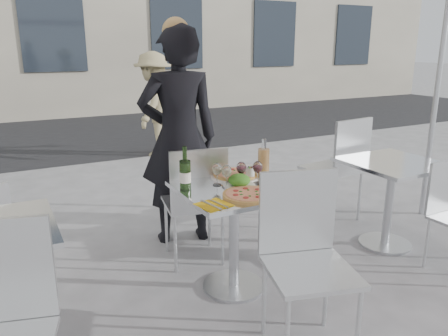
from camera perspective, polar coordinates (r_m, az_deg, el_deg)
name	(u,v)px	position (r m, az deg, el deg)	size (l,w,h in m)	color
ground	(234,287)	(3.24, 1.27, -15.28)	(80.00, 80.00, 0.00)	slate
street_asphalt	(76,133)	(9.19, -18.75, 4.35)	(24.00, 5.00, 0.00)	black
main_table	(234,217)	(3.00, 1.34, -6.41)	(0.72, 0.72, 0.75)	#B7BABF
side_table_right	(391,186)	(3.91, 20.96, -2.17)	(0.72, 0.72, 0.75)	#B7BABF
chair_far	(196,196)	(3.33, -3.69, -3.69)	(0.50, 0.51, 0.96)	silver
chair_near	(304,247)	(2.50, 10.43, -10.09)	(0.56, 0.57, 1.00)	silver
side_chair_rfar	(341,162)	(4.28, 15.01, 0.82)	(0.52, 0.53, 1.03)	silver
woman_diner	(179,138)	(3.71, -5.92, 3.96)	(0.67, 0.44, 1.84)	black
pedestrian_b	(154,104)	(6.91, -9.11, 8.22)	(1.03, 0.59, 1.60)	tan
pizza_near	(249,195)	(2.77, 3.28, -3.49)	(0.34, 0.34, 0.02)	tan
pizza_far	(235,175)	(3.16, 1.47, -0.91)	(0.36, 0.36, 0.03)	white
salad_plate	(239,181)	(2.95, 2.01, -1.75)	(0.22, 0.22, 0.09)	white
wine_bottle	(185,174)	(2.86, -5.10, -0.72)	(0.07, 0.08, 0.29)	#2C4F1D
carafe	(264,163)	(3.10, 5.19, 0.67)	(0.08, 0.08, 0.29)	tan
sugar_shaker	(250,173)	(3.09, 3.44, -0.60)	(0.06, 0.06, 0.11)	white
wineglass_white_a	(227,172)	(2.90, 0.33, -0.50)	(0.07, 0.07, 0.16)	white
wineglass_white_b	(217,170)	(2.95, -0.93, -0.23)	(0.07, 0.07, 0.16)	white
wineglass_red_a	(241,169)	(2.98, 2.28, -0.08)	(0.07, 0.07, 0.16)	white
wineglass_red_b	(258,168)	(3.00, 4.41, 0.02)	(0.07, 0.07, 0.16)	white
napkin_left	(214,205)	(2.61, -1.36, -4.80)	(0.21, 0.21, 0.01)	gold
napkin_right	(283,189)	(2.92, 7.70, -2.71)	(0.24, 0.24, 0.01)	gold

